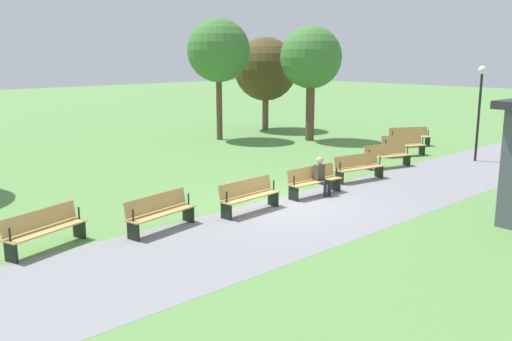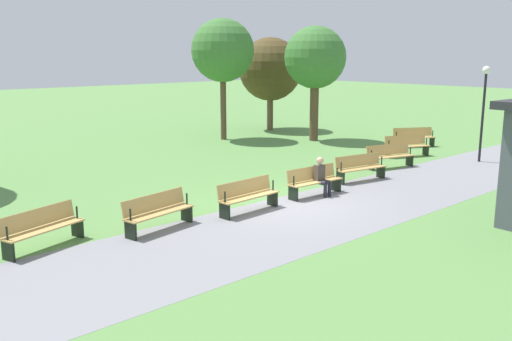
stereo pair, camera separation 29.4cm
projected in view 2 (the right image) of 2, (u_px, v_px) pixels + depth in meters
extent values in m
plane|color=#5B8C47|center=(285.00, 204.00, 16.35)|extent=(120.00, 120.00, 0.00)
cube|color=gray|center=(320.00, 213.00, 15.37)|extent=(39.19, 4.04, 0.01)
cube|color=tan|center=(414.00, 138.00, 26.20)|extent=(1.94, 1.36, 0.04)
cube|color=tan|center=(412.00, 132.00, 26.35)|extent=(1.78, 1.07, 0.40)
cube|color=black|center=(432.00, 142.00, 26.45)|extent=(0.24, 0.35, 0.43)
cylinder|color=black|center=(433.00, 134.00, 26.35)|extent=(0.06, 0.06, 0.30)
cube|color=black|center=(396.00, 143.00, 26.05)|extent=(0.24, 0.35, 0.43)
cylinder|color=black|center=(396.00, 135.00, 25.95)|extent=(0.06, 0.06, 0.30)
cube|color=tan|center=(407.00, 146.00, 23.73)|extent=(2.00, 1.18, 0.04)
cube|color=tan|center=(405.00, 140.00, 23.86)|extent=(1.87, 0.87, 0.40)
cube|color=black|center=(426.00, 150.00, 24.08)|extent=(0.20, 0.37, 0.43)
cylinder|color=black|center=(426.00, 141.00, 23.98)|extent=(0.06, 0.06, 0.30)
cube|color=black|center=(388.00, 153.00, 23.47)|extent=(0.20, 0.37, 0.43)
cylinder|color=black|center=(389.00, 144.00, 23.37)|extent=(0.06, 0.06, 0.30)
cube|color=tan|center=(391.00, 156.00, 21.38)|extent=(2.03, 0.98, 0.04)
cube|color=tan|center=(388.00, 149.00, 21.50)|extent=(1.93, 0.66, 0.40)
cube|color=black|center=(409.00, 160.00, 21.82)|extent=(0.16, 0.38, 0.43)
cylinder|color=black|center=(410.00, 151.00, 21.72)|extent=(0.05, 0.05, 0.30)
cube|color=black|center=(371.00, 165.00, 21.03)|extent=(0.16, 0.38, 0.43)
cylinder|color=black|center=(372.00, 154.00, 20.93)|extent=(0.05, 0.05, 0.30)
cube|color=tan|center=(361.00, 168.00, 19.19)|extent=(2.03, 0.77, 0.04)
cube|color=tan|center=(358.00, 160.00, 19.30)|extent=(1.97, 0.44, 0.40)
cube|color=black|center=(381.00, 172.00, 19.72)|extent=(0.12, 0.38, 0.43)
cylinder|color=black|center=(382.00, 161.00, 19.63)|extent=(0.05, 0.05, 0.30)
cube|color=black|center=(340.00, 178.00, 18.75)|extent=(0.12, 0.38, 0.43)
cylinder|color=black|center=(341.00, 167.00, 18.65)|extent=(0.05, 0.05, 0.30)
cube|color=tan|center=(316.00, 182.00, 17.18)|extent=(2.01, 0.55, 0.04)
cube|color=tan|center=(311.00, 173.00, 17.28)|extent=(1.99, 0.22, 0.40)
cube|color=black|center=(336.00, 185.00, 17.80)|extent=(0.08, 0.38, 0.43)
cylinder|color=black|center=(337.00, 173.00, 17.71)|extent=(0.05, 0.05, 0.30)
cube|color=black|center=(293.00, 194.00, 16.66)|extent=(0.08, 0.38, 0.43)
cylinder|color=black|center=(294.00, 181.00, 16.56)|extent=(0.05, 0.05, 0.30)
cube|color=tan|center=(250.00, 197.00, 15.39)|extent=(2.01, 0.55, 0.04)
cube|color=tan|center=(244.00, 187.00, 15.48)|extent=(1.99, 0.22, 0.40)
cube|color=black|center=(272.00, 199.00, 16.09)|extent=(0.08, 0.38, 0.43)
cylinder|color=black|center=(273.00, 185.00, 16.00)|extent=(0.05, 0.05, 0.30)
cube|color=black|center=(225.00, 211.00, 14.79)|extent=(0.08, 0.38, 0.43)
cylinder|color=black|center=(225.00, 197.00, 14.69)|extent=(0.05, 0.05, 0.30)
cube|color=tan|center=(160.00, 213.00, 13.84)|extent=(2.03, 0.77, 0.04)
cube|color=tan|center=(154.00, 202.00, 13.91)|extent=(1.97, 0.44, 0.40)
cube|color=black|center=(187.00, 213.00, 14.61)|extent=(0.12, 0.38, 0.43)
cylinder|color=black|center=(187.00, 199.00, 14.51)|extent=(0.05, 0.05, 0.30)
cube|color=black|center=(131.00, 231.00, 13.17)|extent=(0.12, 0.38, 0.43)
cylinder|color=black|center=(130.00, 215.00, 13.07)|extent=(0.05, 0.05, 0.30)
cube|color=tan|center=(44.00, 229.00, 12.54)|extent=(2.03, 0.98, 0.04)
cube|color=tan|center=(37.00, 217.00, 12.59)|extent=(1.93, 0.66, 0.40)
cube|color=black|center=(77.00, 228.00, 13.37)|extent=(0.16, 0.38, 0.43)
cylinder|color=black|center=(77.00, 212.00, 13.28)|extent=(0.05, 0.05, 0.30)
cube|color=black|center=(8.00, 251.00, 11.81)|extent=(0.16, 0.38, 0.43)
cylinder|color=black|center=(7.00, 234.00, 11.72)|extent=(0.05, 0.05, 0.30)
cube|color=#4C4238|center=(319.00, 173.00, 17.25)|extent=(0.33, 0.22, 0.50)
sphere|color=tan|center=(320.00, 160.00, 17.16)|extent=(0.22, 0.22, 0.22)
cylinder|color=#23232D|center=(325.00, 182.00, 17.23)|extent=(0.15, 0.37, 0.13)
cylinder|color=#23232D|center=(329.00, 190.00, 17.13)|extent=(0.12, 0.12, 0.43)
cylinder|color=#23232D|center=(321.00, 183.00, 17.12)|extent=(0.15, 0.37, 0.13)
cylinder|color=#23232D|center=(325.00, 191.00, 17.02)|extent=(0.12, 0.12, 0.43)
cylinder|color=brown|center=(223.00, 106.00, 28.29)|extent=(0.30, 0.30, 3.44)
sphere|color=#3D7533|center=(223.00, 50.00, 27.72)|extent=(3.13, 3.13, 3.13)
cylinder|color=brown|center=(270.00, 110.00, 31.98)|extent=(0.35, 0.35, 2.29)
sphere|color=#4C3D1E|center=(270.00, 69.00, 31.51)|extent=(3.54, 3.54, 3.54)
cylinder|color=brown|center=(314.00, 109.00, 27.95)|extent=(0.43, 0.43, 3.13)
sphere|color=#3D7533|center=(315.00, 57.00, 27.43)|extent=(3.05, 3.05, 3.05)
cylinder|color=black|center=(482.00, 118.00, 22.39)|extent=(0.10, 0.10, 3.53)
sphere|color=white|center=(487.00, 70.00, 21.99)|extent=(0.32, 0.32, 0.32)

